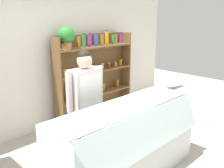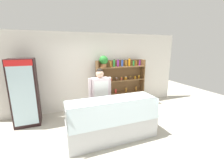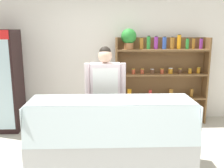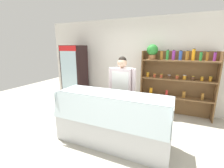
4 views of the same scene
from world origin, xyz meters
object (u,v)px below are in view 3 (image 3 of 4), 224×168
shelving_unit (156,70)px  deli_display_case (111,149)px  drinks_fridge (1,81)px  shop_clerk (105,89)px

shelving_unit → deli_display_case: (-0.98, -1.87, -0.79)m
shelving_unit → deli_display_case: 2.26m
drinks_fridge → shop_clerk: drinks_fridge is taller
shelving_unit → shop_clerk: bearing=-132.6°
drinks_fridge → shop_clerk: (1.97, -0.85, 0.03)m
deli_display_case → shop_clerk: bearing=95.3°
drinks_fridge → shelving_unit: shelving_unit is taller
shelving_unit → deli_display_case: bearing=-117.6°
drinks_fridge → deli_display_case: (2.03, -1.58, -0.64)m
shop_clerk → deli_display_case: bearing=-84.7°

